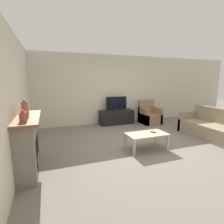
# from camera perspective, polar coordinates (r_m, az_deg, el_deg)

# --- Properties ---
(ground_plane) EXTENTS (24.00, 24.00, 0.00)m
(ground_plane) POSITION_cam_1_polar(r_m,az_deg,el_deg) (4.90, 9.63, -10.39)
(ground_plane) COLOR slate
(wall_back) EXTENTS (12.00, 0.06, 2.70)m
(wall_back) POSITION_cam_1_polar(r_m,az_deg,el_deg) (7.04, -1.09, 7.30)
(wall_back) COLOR beige
(wall_back) RESTS_ON ground
(wall_left) EXTENTS (0.06, 12.00, 2.70)m
(wall_left) POSITION_cam_1_polar(r_m,az_deg,el_deg) (4.01, -28.93, 3.73)
(wall_left) COLOR beige
(wall_left) RESTS_ON ground
(fireplace) EXTENTS (0.44, 1.42, 1.06)m
(fireplace) POSITION_cam_1_polar(r_m,az_deg,el_deg) (3.71, -25.82, -9.29)
(fireplace) COLOR slate
(fireplace) RESTS_ON ground
(mantel_vase_left) EXTENTS (0.12, 0.12, 0.20)m
(mantel_vase_left) POSITION_cam_1_polar(r_m,az_deg,el_deg) (3.15, -27.05, -1.28)
(mantel_vase_left) COLOR #994C3D
(mantel_vase_left) RESTS_ON fireplace
(mantel_vase_centre_left) EXTENTS (0.11, 0.11, 0.33)m
(mantel_vase_centre_left) POSITION_cam_1_polar(r_m,az_deg,el_deg) (3.45, -26.57, 0.79)
(mantel_vase_centre_left) COLOR #994C3D
(mantel_vase_centre_left) RESTS_ON fireplace
(mantel_clock) EXTENTS (0.08, 0.11, 0.15)m
(mantel_clock) POSITION_cam_1_polar(r_m,az_deg,el_deg) (3.70, -26.08, 0.18)
(mantel_clock) COLOR brown
(mantel_clock) RESTS_ON fireplace
(tv_stand) EXTENTS (1.34, 0.51, 0.55)m
(tv_stand) POSITION_cam_1_polar(r_m,az_deg,el_deg) (6.96, 1.45, -1.66)
(tv_stand) COLOR black
(tv_stand) RESTS_ON ground
(tv) EXTENTS (0.85, 0.18, 0.54)m
(tv) POSITION_cam_1_polar(r_m,az_deg,el_deg) (6.86, 1.48, 2.64)
(tv) COLOR black
(tv) RESTS_ON tv_stand
(armchair) EXTENTS (0.70, 0.76, 0.93)m
(armchair) POSITION_cam_1_polar(r_m,az_deg,el_deg) (7.25, 12.10, -1.22)
(armchair) COLOR #937051
(armchair) RESTS_ON ground
(coffee_table) EXTENTS (1.01, 0.58, 0.42)m
(coffee_table) POSITION_cam_1_polar(r_m,az_deg,el_deg) (4.49, 11.13, -7.48)
(coffee_table) COLOR #CCB289
(coffee_table) RESTS_ON ground
(remote) EXTENTS (0.10, 0.15, 0.02)m
(remote) POSITION_cam_1_polar(r_m,az_deg,el_deg) (4.58, 13.32, -6.40)
(remote) COLOR black
(remote) RESTS_ON coffee_table
(couch) EXTENTS (0.89, 2.09, 0.87)m
(couch) POSITION_cam_1_polar(r_m,az_deg,el_deg) (6.07, 30.70, -4.80)
(couch) COLOR gray
(couch) RESTS_ON ground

